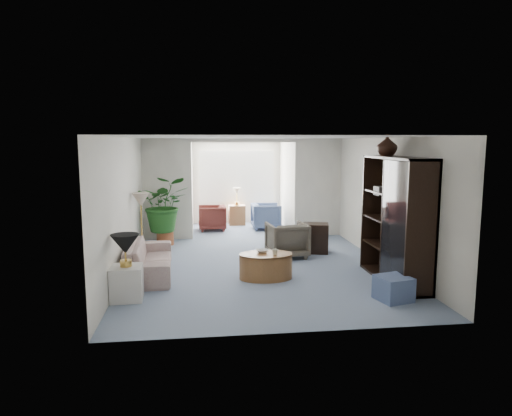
{
  "coord_description": "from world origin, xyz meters",
  "views": [
    {
      "loc": [
        -1.15,
        -8.55,
        2.42
      ],
      "look_at": [
        0.0,
        0.6,
        1.1
      ],
      "focal_mm": 32.64,
      "sensor_mm": 36.0,
      "label": 1
    }
  ],
  "objects": [
    {
      "name": "shelf_clutter",
      "position": [
        2.18,
        -1.15,
        1.24
      ],
      "size": [
        0.3,
        1.22,
        1.06
      ],
      "color": "#2D2923",
      "rests_on": "entertainment_cabinet"
    },
    {
      "name": "coffee_cup",
      "position": [
        0.18,
        -0.7,
        0.5
      ],
      "size": [
        0.13,
        0.13,
        0.1
      ],
      "primitive_type": "imported",
      "rotation": [
        0.0,
        0.0,
        0.28
      ],
      "color": "beige",
      "rests_on": "coffee_table"
    },
    {
      "name": "entertainment_cabinet",
      "position": [
        2.23,
        -1.01,
        1.08
      ],
      "size": [
        0.52,
        1.95,
        2.17
      ],
      "primitive_type": "cube",
      "color": "black",
      "rests_on": "ground"
    },
    {
      "name": "coffee_bowl",
      "position": [
        -0.02,
        -0.5,
        0.48
      ],
      "size": [
        0.27,
        0.27,
        0.05
      ],
      "primitive_type": "imported",
      "rotation": [
        0.0,
        0.0,
        0.28
      ],
      "color": "silver",
      "rests_on": "coffee_table"
    },
    {
      "name": "plant_pot",
      "position": [
        -1.94,
        2.4,
        0.16
      ],
      "size": [
        0.4,
        0.4,
        0.32
      ],
      "primitive_type": "cylinder",
      "color": "#994F2C",
      "rests_on": "ground"
    },
    {
      "name": "cabinet_urn",
      "position": [
        2.23,
        -0.51,
        2.36
      ],
      "size": [
        0.36,
        0.36,
        0.38
      ],
      "primitive_type": "imported",
      "color": "black",
      "rests_on": "entertainment_cabinet"
    },
    {
      "name": "back_pier_right",
      "position": [
        1.9,
        3.0,
        1.25
      ],
      "size": [
        1.2,
        0.12,
        2.5
      ],
      "primitive_type": "cube",
      "color": "white",
      "rests_on": "ground"
    },
    {
      "name": "floor",
      "position": [
        0.0,
        0.0,
        0.0
      ],
      "size": [
        6.0,
        6.0,
        0.0
      ],
      "primitive_type": "plane",
      "color": "#8295AC",
      "rests_on": "ground"
    },
    {
      "name": "end_table",
      "position": [
        -2.27,
        -1.44,
        0.26
      ],
      "size": [
        0.5,
        0.5,
        0.53
      ],
      "primitive_type": "cube",
      "rotation": [
        0.0,
        0.0,
        0.05
      ],
      "color": "silver",
      "rests_on": "ground"
    },
    {
      "name": "window_pane",
      "position": [
        0.0,
        5.18,
        1.4
      ],
      "size": [
        2.2,
        0.02,
        1.5
      ],
      "primitive_type": "cube",
      "color": "white"
    },
    {
      "name": "sunroom_table",
      "position": [
        -0.03,
        4.85,
        0.29
      ],
      "size": [
        0.47,
        0.37,
        0.58
      ],
      "primitive_type": "cube",
      "rotation": [
        0.0,
        0.0,
        -0.0
      ],
      "color": "brown",
      "rests_on": "ground"
    },
    {
      "name": "side_table_dark",
      "position": [
        1.4,
        1.2,
        0.32
      ],
      "size": [
        0.63,
        0.55,
        0.65
      ],
      "primitive_type": "cube",
      "rotation": [
        0.0,
        0.0,
        -0.24
      ],
      "color": "black",
      "rests_on": "ground"
    },
    {
      "name": "framed_picture",
      "position": [
        2.46,
        -0.1,
        1.7
      ],
      "size": [
        0.04,
        0.5,
        0.4
      ],
      "primitive_type": "cube",
      "color": "#C3B49C"
    },
    {
      "name": "wingback_chair",
      "position": [
        0.7,
        0.9,
        0.37
      ],
      "size": [
        0.87,
        0.89,
        0.74
      ],
      "primitive_type": "imported",
      "rotation": [
        0.0,
        0.0,
        3.25
      ],
      "color": "#5F594B",
      "rests_on": "ground"
    },
    {
      "name": "ottoman",
      "position": [
        1.8,
        -1.98,
        0.19
      ],
      "size": [
        0.57,
        0.57,
        0.38
      ],
      "primitive_type": "cube",
      "rotation": [
        0.0,
        0.0,
        0.25
      ],
      "color": "slate",
      "rests_on": "ground"
    },
    {
      "name": "house_plant",
      "position": [
        -1.94,
        2.4,
        0.97
      ],
      "size": [
        1.18,
        1.02,
        1.31
      ],
      "primitive_type": "imported",
      "color": "#22591E",
      "rests_on": "plant_pot"
    },
    {
      "name": "back_pier_left",
      "position": [
        -1.9,
        3.0,
        1.25
      ],
      "size": [
        1.2,
        0.12,
        2.5
      ],
      "primitive_type": "cube",
      "color": "white",
      "rests_on": "ground"
    },
    {
      "name": "back_header",
      "position": [
        0.0,
        3.0,
        2.45
      ],
      "size": [
        2.6,
        0.12,
        0.1
      ],
      "primitive_type": "cube",
      "color": "white",
      "rests_on": "back_pier_left"
    },
    {
      "name": "table_lamp",
      "position": [
        -2.27,
        -1.44,
        0.88
      ],
      "size": [
        0.44,
        0.44,
        0.3
      ],
      "primitive_type": "cone",
      "color": "black",
      "rests_on": "end_table"
    },
    {
      "name": "window_blinds",
      "position": [
        0.0,
        5.15,
        1.4
      ],
      "size": [
        2.2,
        0.02,
        1.5
      ],
      "primitive_type": "cube",
      "color": "white"
    },
    {
      "name": "sunroom_chair_blue",
      "position": [
        0.72,
        4.1,
        0.36
      ],
      "size": [
        0.79,
        0.77,
        0.72
      ],
      "primitive_type": "imported",
      "rotation": [
        0.0,
        0.0,
        1.57
      ],
      "color": "slate",
      "rests_on": "ground"
    },
    {
      "name": "floor_lamp",
      "position": [
        -2.31,
        1.05,
        1.25
      ],
      "size": [
        0.36,
        0.36,
        0.28
      ],
      "primitive_type": "cone",
      "color": "beige",
      "rests_on": "ground"
    },
    {
      "name": "sunroom_chair_maroon",
      "position": [
        -0.78,
        4.1,
        0.34
      ],
      "size": [
        0.75,
        0.73,
        0.68
      ],
      "primitive_type": "imported",
      "rotation": [
        0.0,
        0.0,
        -1.57
      ],
      "color": "#521E1C",
      "rests_on": "ground"
    },
    {
      "name": "sunroom_floor",
      "position": [
        0.0,
        4.1,
        0.0
      ],
      "size": [
        2.6,
        2.6,
        0.0
      ],
      "primitive_type": "plane",
      "color": "#8295AC",
      "rests_on": "ground"
    },
    {
      "name": "sofa",
      "position": [
        -2.07,
        -0.09,
        0.3
      ],
      "size": [
        0.89,
        2.07,
        0.59
      ],
      "primitive_type": "imported",
      "rotation": [
        0.0,
        0.0,
        1.62
      ],
      "color": "#BAAF9E",
      "rests_on": "ground"
    },
    {
      "name": "coffee_table",
      "position": [
        0.03,
        -0.6,
        0.23
      ],
      "size": [
        1.18,
        1.18,
        0.45
      ],
      "primitive_type": "cylinder",
      "rotation": [
        0.0,
        0.0,
        0.28
      ],
      "color": "brown",
      "rests_on": "ground"
    }
  ]
}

